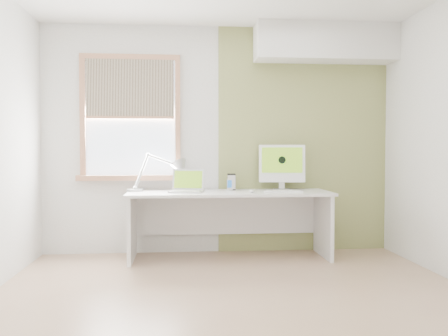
{
  "coord_description": "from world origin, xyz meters",
  "views": [
    {
      "loc": [
        -0.44,
        -3.73,
        1.18
      ],
      "look_at": [
        0.0,
        1.05,
        1.0
      ],
      "focal_mm": 38.02,
      "sensor_mm": 36.0,
      "label": 1
    }
  ],
  "objects": [
    {
      "name": "phone_dock",
      "position": [
        0.1,
        1.48,
        0.77
      ],
      "size": [
        0.08,
        0.08,
        0.13
      ],
      "color": "#B9BBBD",
      "rests_on": "desk"
    },
    {
      "name": "external_drive",
      "position": [
        0.14,
        1.61,
        0.82
      ],
      "size": [
        0.09,
        0.14,
        0.18
      ],
      "color": "#B9BBBD",
      "rests_on": "desk"
    },
    {
      "name": "accent_wall",
      "position": [
        1.0,
        1.74,
        1.3
      ],
      "size": [
        2.0,
        0.02,
        2.6
      ],
      "primitive_type": "cube",
      "color": "olive",
      "rests_on": "room"
    },
    {
      "name": "imac",
      "position": [
        0.71,
        1.57,
        1.02
      ],
      "size": [
        0.53,
        0.21,
        0.51
      ],
      "color": "#B9BBBD",
      "rests_on": "desk"
    },
    {
      "name": "window",
      "position": [
        -1.0,
        1.71,
        1.54
      ],
      "size": [
        1.2,
        0.14,
        1.42
      ],
      "color": "#AD7556",
      "rests_on": "room"
    },
    {
      "name": "mouse",
      "position": [
        0.31,
        1.25,
        0.74
      ],
      "size": [
        0.08,
        0.11,
        0.03
      ],
      "primitive_type": "ellipsoid",
      "rotation": [
        0.0,
        0.0,
        -0.18
      ],
      "color": "white",
      "rests_on": "desk"
    },
    {
      "name": "room",
      "position": [
        0.0,
        0.0,
        1.3
      ],
      "size": [
        4.04,
        3.54,
        2.64
      ],
      "color": "tan",
      "rests_on": "ground"
    },
    {
      "name": "desk_lamp",
      "position": [
        -0.53,
        1.61,
        0.95
      ],
      "size": [
        0.76,
        0.39,
        0.42
      ],
      "color": "#B9BBBD",
      "rests_on": "desk"
    },
    {
      "name": "desk",
      "position": [
        0.09,
        1.44,
        0.53
      ],
      "size": [
        2.2,
        0.7,
        0.73
      ],
      "color": "silver",
      "rests_on": "room"
    },
    {
      "name": "laptop",
      "position": [
        -0.37,
        1.38,
        0.79
      ],
      "size": [
        0.4,
        0.35,
        0.25
      ],
      "color": "#B9BBBD",
      "rests_on": "desk"
    },
    {
      "name": "soffit",
      "position": [
        1.2,
        1.57,
        2.4
      ],
      "size": [
        1.6,
        0.4,
        0.42
      ],
      "primitive_type": "cube",
      "color": "white",
      "rests_on": "room"
    },
    {
      "name": "keyboard",
      "position": [
        0.66,
        1.26,
        0.74
      ],
      "size": [
        0.41,
        0.13,
        0.02
      ],
      "color": "white",
      "rests_on": "desk"
    }
  ]
}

